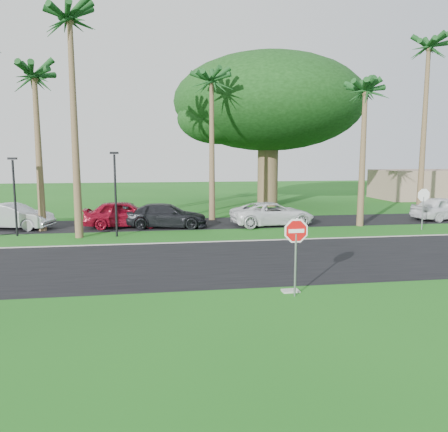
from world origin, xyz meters
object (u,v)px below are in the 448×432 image
Objects in this scene: car_red at (124,214)px; car_pickup at (444,208)px; stop_sign_near at (296,241)px; stop_sign_far at (423,201)px; car_minivan at (272,214)px; car_silver at (13,217)px; car_dark at (167,216)px.

car_pickup is (21.73, -0.00, -0.03)m from car_red.
stop_sign_near is 15.91m from stop_sign_far.
car_silver is at bearing 79.84° from car_minivan.
stop_sign_near is 21.23m from car_pickup.
stop_sign_far is 0.52× the size of car_dark.
car_pickup is (15.43, 14.55, -0.96)m from stop_sign_near.
stop_sign_far is (11.50, 11.00, 0.00)m from stop_sign_near.
stop_sign_far is 5.38m from car_pickup.
stop_sign_far reaches higher than car_red.
car_silver is at bearing 93.28° from car_dark.
stop_sign_far is 0.55× the size of car_pickup.
stop_sign_near is 0.49× the size of car_minivan.
car_silver reaches higher than car_minivan.
car_pickup is at bearing 43.33° from stop_sign_near.
car_dark is 1.06× the size of car_pickup.
car_red is at bearing -11.29° from stop_sign_far.
car_silver is 28.35m from car_pickup.
car_red reaches higher than car_minivan.
car_silver is 9.25m from car_dark.
car_minivan is at bearing -95.55° from car_red.
car_pickup is (28.35, -0.35, 0.04)m from car_silver.
car_silver is (-12.92, 14.90, -1.00)m from stop_sign_near.
stop_sign_far reaches higher than car_pickup.
car_red is (-6.30, 14.56, -0.93)m from stop_sign_near.
car_red is 0.93× the size of car_minivan.
stop_sign_near is 14.68m from car_dark.
car_dark is at bearing -11.75° from stop_sign_far.
car_red is 1.04× the size of car_pickup.
stop_sign_near reaches higher than car_silver.
car_dark is (-15.20, 3.16, -1.04)m from stop_sign_far.
car_minivan is at bearing -83.98° from car_dark.
car_silver is 15.96m from car_minivan.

